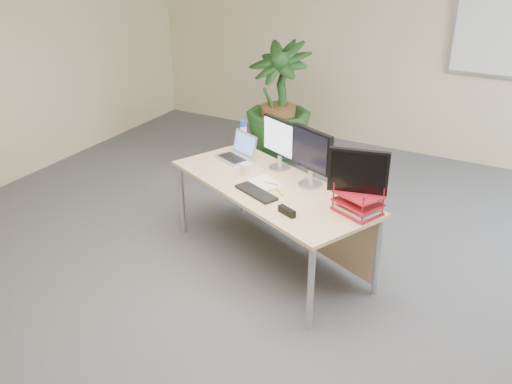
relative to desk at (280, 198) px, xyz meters
The scene contains 17 objects.
floor 1.08m from the desk, 84.28° to the right, with size 8.00×8.00×0.00m, color #49494E.
back_wall 3.19m from the desk, 88.31° to the left, with size 7.00×0.04×2.70m, color beige.
whiteboard 3.46m from the desk, 67.09° to the left, with size 1.30×0.04×0.95m.
desk is the anchor object (origin of this frame).
floor_plant 2.06m from the desk, 117.33° to the left, with size 0.84×0.84×1.50m, color #143815.
monitor_left 0.50m from the desk, 119.27° to the left, with size 0.40×0.20×0.46m.
monitor_right 0.50m from the desk, 11.87° to the left, with size 0.42×0.22×0.49m.
monitor_dark 0.87m from the desk, 14.98° to the right, with size 0.44×0.20×0.49m.
laptop 0.69m from the desk, 153.65° to the left, with size 0.40×0.38×0.23m.
keyboard 0.35m from the desk, 103.65° to the right, with size 0.41×0.14×0.02m, color black.
coffee_mug 0.40m from the desk, behind, with size 0.13×0.09×0.10m.
spiral_notebook 0.21m from the desk, 137.52° to the right, with size 0.28×0.21×0.01m, color silver.
orange_pen 0.20m from the desk, 115.59° to the right, with size 0.01×0.01×0.13m, color orange.
yellow_highlighter 0.27m from the desk, 65.26° to the right, with size 0.02×0.02×0.13m, color yellow.
water_bottle 0.91m from the desk, 141.14° to the left, with size 0.07×0.07×0.27m.
letter_tray 0.81m from the desk, 16.04° to the right, with size 0.40×0.36×0.15m.
stapler 0.61m from the desk, 59.03° to the right, with size 0.16×0.04×0.05m, color black.
Camera 1 is at (1.82, -3.01, 2.73)m, focal length 40.00 mm.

